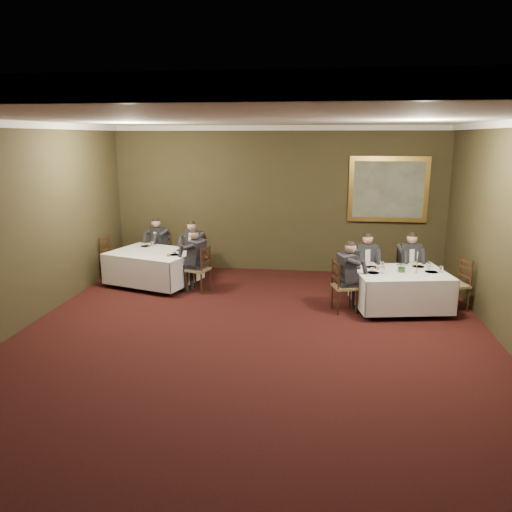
% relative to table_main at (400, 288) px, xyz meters
% --- Properties ---
extents(ground, '(10.00, 10.00, 0.00)m').
position_rel_table_main_xyz_m(ground, '(-2.60, -2.34, -0.45)').
color(ground, black).
rests_on(ground, ground).
extents(ceiling, '(8.00, 10.00, 0.10)m').
position_rel_table_main_xyz_m(ceiling, '(-2.60, -2.34, 3.05)').
color(ceiling, silver).
rests_on(ceiling, back_wall).
extents(back_wall, '(8.00, 0.10, 3.50)m').
position_rel_table_main_xyz_m(back_wall, '(-2.60, 2.66, 1.30)').
color(back_wall, '#36341B').
rests_on(back_wall, ground).
extents(front_wall, '(8.00, 0.10, 3.50)m').
position_rel_table_main_xyz_m(front_wall, '(-2.60, -7.34, 1.30)').
color(front_wall, '#36341B').
rests_on(front_wall, ground).
extents(crown_molding, '(8.00, 10.00, 0.12)m').
position_rel_table_main_xyz_m(crown_molding, '(-2.60, -2.34, 2.99)').
color(crown_molding, white).
rests_on(crown_molding, back_wall).
extents(table_main, '(1.91, 1.59, 0.67)m').
position_rel_table_main_xyz_m(table_main, '(0.00, 0.00, 0.00)').
color(table_main, black).
rests_on(table_main, ground).
extents(table_second, '(2.16, 1.87, 0.67)m').
position_rel_table_main_xyz_m(table_second, '(-5.20, 1.01, 0.00)').
color(table_second, black).
rests_on(table_second, ground).
extents(chair_main_backleft, '(0.52, 0.50, 1.00)m').
position_rel_table_main_xyz_m(chair_main_backleft, '(-0.61, 0.78, -0.17)').
color(chair_main_backleft, olive).
rests_on(chair_main_backleft, ground).
extents(diner_main_backleft, '(0.49, 0.55, 1.35)m').
position_rel_table_main_xyz_m(diner_main_backleft, '(-0.61, 0.77, 0.06)').
color(diner_main_backleft, black).
rests_on(diner_main_backleft, chair_main_backleft).
extents(chair_main_backright, '(0.51, 0.49, 1.00)m').
position_rel_table_main_xyz_m(chair_main_backright, '(0.29, 0.94, -0.17)').
color(chair_main_backright, olive).
rests_on(chair_main_backright, ground).
extents(diner_main_backright, '(0.48, 0.54, 1.35)m').
position_rel_table_main_xyz_m(diner_main_backright, '(0.29, 0.93, 0.06)').
color(diner_main_backright, black).
rests_on(diner_main_backright, chair_main_backright).
extents(chair_main_endleft, '(0.53, 0.54, 1.00)m').
position_rel_table_main_xyz_m(chair_main_endleft, '(-1.06, -0.20, -0.17)').
color(chair_main_endleft, olive).
rests_on(chair_main_endleft, ground).
extents(diner_main_endleft, '(0.57, 0.52, 1.35)m').
position_rel_table_main_xyz_m(diner_main_endleft, '(-1.05, -0.19, 0.06)').
color(diner_main_endleft, black).
rests_on(diner_main_endleft, chair_main_endleft).
extents(chair_main_endright, '(0.54, 0.55, 1.00)m').
position_rel_table_main_xyz_m(chair_main_endright, '(1.06, 0.20, -0.17)').
color(chair_main_endright, olive).
rests_on(chair_main_endright, ground).
extents(chair_sec_backleft, '(0.59, 0.59, 1.00)m').
position_rel_table_main_xyz_m(chair_sec_backleft, '(-5.39, 2.05, -0.17)').
color(chair_sec_backleft, olive).
rests_on(chair_sec_backleft, ground).
extents(diner_sec_backleft, '(0.59, 0.62, 1.35)m').
position_rel_table_main_xyz_m(diner_sec_backleft, '(-5.39, 2.04, 0.06)').
color(diner_sec_backleft, black).
rests_on(diner_sec_backleft, chair_sec_backleft).
extents(chair_sec_backright, '(0.58, 0.57, 1.00)m').
position_rel_table_main_xyz_m(chair_sec_backright, '(-4.45, 1.76, -0.17)').
color(chair_sec_backright, olive).
rests_on(chair_sec_backright, ground).
extents(diner_sec_backright, '(0.56, 0.60, 1.35)m').
position_rel_table_main_xyz_m(diner_sec_backright, '(-4.45, 1.75, 0.06)').
color(diner_sec_backright, black).
rests_on(diner_sec_backright, chair_sec_backright).
extents(chair_sec_endright, '(0.52, 0.54, 1.00)m').
position_rel_table_main_xyz_m(chair_sec_endright, '(-4.09, 0.66, -0.17)').
color(chair_sec_endright, olive).
rests_on(chair_sec_endright, ground).
extents(diner_sec_endright, '(0.57, 0.51, 1.35)m').
position_rel_table_main_xyz_m(diner_sec_endright, '(-4.10, 0.67, 0.06)').
color(diner_sec_endright, black).
rests_on(diner_sec_endright, chair_sec_endright).
extents(chair_sec_endleft, '(0.47, 0.49, 1.00)m').
position_rel_table_main_xyz_m(chair_sec_endleft, '(-6.31, 1.35, -0.17)').
color(chair_sec_endleft, olive).
rests_on(chair_sec_endleft, ground).
extents(centerpiece, '(0.22, 0.19, 0.24)m').
position_rel_table_main_xyz_m(centerpiece, '(0.01, -0.03, 0.44)').
color(centerpiece, '#2D5926').
rests_on(centerpiece, table_main).
extents(candlestick, '(0.06, 0.06, 0.42)m').
position_rel_table_main_xyz_m(candlestick, '(0.27, -0.03, 0.47)').
color(candlestick, gold).
rests_on(candlestick, table_main).
extents(place_setting_table_main, '(0.33, 0.31, 0.14)m').
position_rel_table_main_xyz_m(place_setting_table_main, '(-0.46, 0.30, 0.35)').
color(place_setting_table_main, white).
rests_on(place_setting_table_main, table_main).
extents(place_setting_table_second, '(0.33, 0.32, 0.14)m').
position_rel_table_main_xyz_m(place_setting_table_second, '(-5.50, 1.55, 0.35)').
color(place_setting_table_second, white).
rests_on(place_setting_table_second, table_second).
extents(painting, '(1.82, 0.09, 1.52)m').
position_rel_table_main_xyz_m(painting, '(0.00, 2.59, 1.59)').
color(painting, '#DDB251').
rests_on(painting, back_wall).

